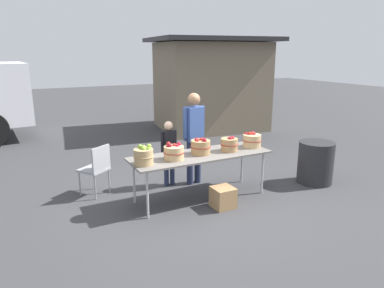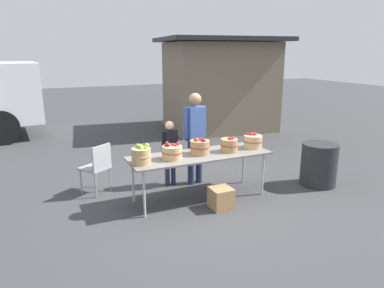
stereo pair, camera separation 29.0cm
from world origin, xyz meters
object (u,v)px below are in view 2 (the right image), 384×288
(trash_barrel, at_px, (319,164))
(child_customer, at_px, (170,148))
(apple_basket_red_0, at_px, (172,152))
(apple_basket_green_0, at_px, (141,155))
(apple_basket_red_1, at_px, (200,147))
(vendor_adult, at_px, (195,131))
(produce_crate, at_px, (221,198))
(market_table, at_px, (200,157))
(folding_chair, at_px, (98,165))
(apple_basket_red_3, at_px, (253,141))
(apple_basket_red_2, at_px, (229,145))

(trash_barrel, bearing_deg, child_customer, 155.57)
(apple_basket_red_0, bearing_deg, child_customer, 71.35)
(apple_basket_green_0, height_order, child_customer, child_customer)
(apple_basket_red_0, bearing_deg, apple_basket_red_1, 7.27)
(vendor_adult, xyz_separation_m, produce_crate, (-0.08, -1.13, -0.81))
(produce_crate, bearing_deg, vendor_adult, 85.80)
(market_table, distance_m, vendor_adult, 0.74)
(folding_chair, bearing_deg, trash_barrel, 126.91)
(trash_barrel, bearing_deg, apple_basket_red_0, 173.83)
(apple_basket_green_0, bearing_deg, apple_basket_red_1, 5.45)
(apple_basket_red_0, xyz_separation_m, apple_basket_red_3, (1.50, 0.04, 0.00))
(folding_chair, height_order, produce_crate, folding_chair)
(apple_basket_red_1, distance_m, produce_crate, 0.88)
(apple_basket_red_2, distance_m, produce_crate, 0.91)
(apple_basket_red_1, distance_m, trash_barrel, 2.29)
(apple_basket_green_0, xyz_separation_m, apple_basket_red_2, (1.50, 0.03, -0.01))
(apple_basket_red_1, distance_m, child_customer, 0.80)
(folding_chair, bearing_deg, produce_crate, 104.80)
(apple_basket_green_0, height_order, apple_basket_red_1, apple_basket_green_0)
(vendor_adult, xyz_separation_m, child_customer, (-0.44, 0.12, -0.28))
(vendor_adult, distance_m, trash_barrel, 2.31)
(folding_chair, bearing_deg, apple_basket_red_0, 101.40)
(apple_basket_red_2, xyz_separation_m, child_customer, (-0.73, 0.81, -0.17))
(apple_basket_red_2, xyz_separation_m, trash_barrel, (1.70, -0.29, -0.48))
(apple_basket_red_0, xyz_separation_m, child_customer, (0.27, 0.81, -0.17))
(trash_barrel, bearing_deg, folding_chair, 161.41)
(folding_chair, bearing_deg, vendor_adult, 137.12)
(trash_barrel, relative_size, produce_crate, 2.37)
(apple_basket_red_0, xyz_separation_m, vendor_adult, (0.71, 0.70, 0.11))
(apple_basket_red_2, bearing_deg, apple_basket_red_1, 172.89)
(apple_basket_red_2, bearing_deg, child_customer, 132.13)
(produce_crate, bearing_deg, apple_basket_red_0, 145.37)
(apple_basket_green_0, xyz_separation_m, apple_basket_red_3, (1.99, 0.08, -0.01))
(apple_basket_red_0, bearing_deg, apple_basket_red_3, 1.69)
(apple_basket_red_3, distance_m, child_customer, 1.45)
(apple_basket_red_0, distance_m, apple_basket_red_1, 0.51)
(apple_basket_red_2, relative_size, trash_barrel, 0.39)
(child_customer, bearing_deg, apple_basket_red_3, 143.06)
(apple_basket_green_0, relative_size, produce_crate, 0.93)
(vendor_adult, bearing_deg, apple_basket_red_2, 107.34)
(market_table, xyz_separation_m, child_customer, (-0.22, 0.77, -0.02))
(apple_basket_green_0, height_order, apple_basket_red_2, apple_basket_green_0)
(apple_basket_red_3, height_order, child_customer, child_customer)
(apple_basket_green_0, distance_m, trash_barrel, 3.25)
(apple_basket_red_0, relative_size, child_customer, 0.28)
(folding_chair, relative_size, trash_barrel, 1.12)
(apple_basket_red_0, relative_size, apple_basket_red_2, 1.10)
(apple_basket_red_1, bearing_deg, produce_crate, -75.69)
(market_table, xyz_separation_m, apple_basket_red_1, (0.01, 0.02, 0.16))
(apple_basket_green_0, bearing_deg, apple_basket_red_3, 2.16)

